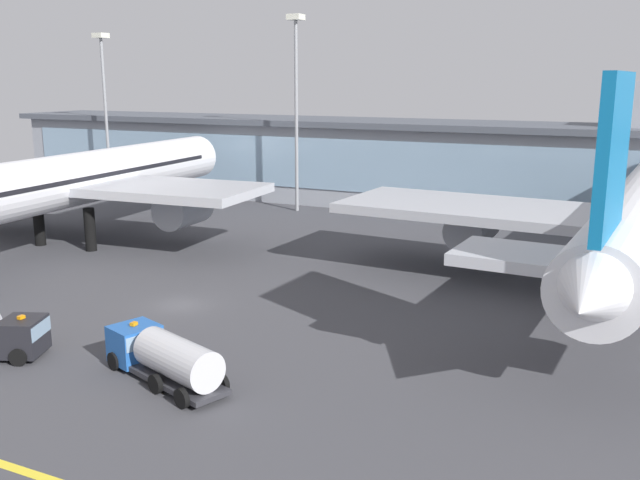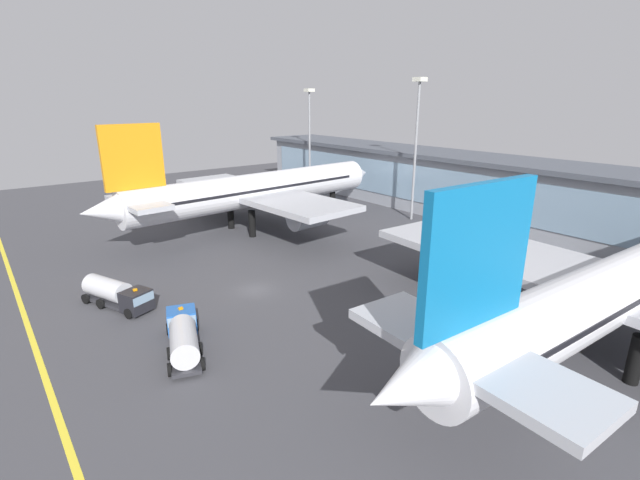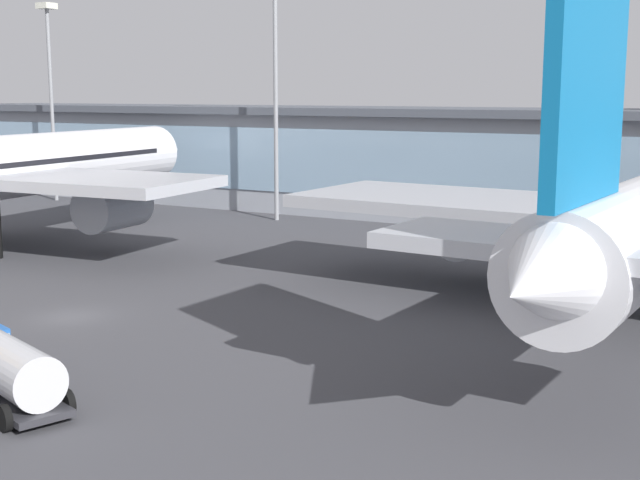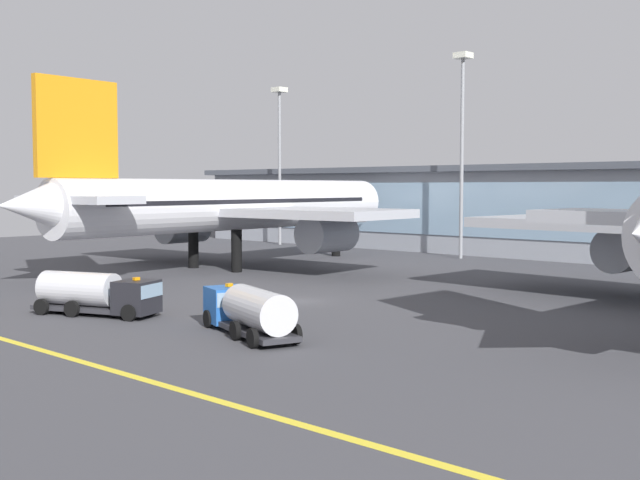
{
  "view_description": "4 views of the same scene",
  "coord_description": "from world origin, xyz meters",
  "px_view_note": "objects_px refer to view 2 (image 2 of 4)",
  "views": [
    {
      "loc": [
        31.66,
        -41.34,
        16.78
      ],
      "look_at": [
        8.11,
        7.78,
        4.3
      ],
      "focal_mm": 39.33,
      "sensor_mm": 36.0,
      "label": 1
    },
    {
      "loc": [
        42.49,
        -23.74,
        21.32
      ],
      "look_at": [
        -2.04,
        11.19,
        3.41
      ],
      "focal_mm": 25.21,
      "sensor_mm": 36.0,
      "label": 2
    },
    {
      "loc": [
        36.93,
        -35.9,
        13.11
      ],
      "look_at": [
        8.45,
        14.87,
        3.09
      ],
      "focal_mm": 48.55,
      "sensor_mm": 36.0,
      "label": 3
    },
    {
      "loc": [
        41.53,
        -42.19,
        8.72
      ],
      "look_at": [
        -6.16,
        9.41,
        3.92
      ],
      "focal_mm": 43.97,
      "sensor_mm": 36.0,
      "label": 4
    }
  ],
  "objects_px": {
    "airliner_near_right": "(622,287)",
    "baggage_tug_near": "(118,294)",
    "apron_light_mast_centre": "(309,126)",
    "fuel_tanker_truck": "(183,334)",
    "airliner_near_left": "(256,191)",
    "apron_light_mast_west": "(417,130)"
  },
  "relations": [
    {
      "from": "apron_light_mast_centre",
      "to": "airliner_near_right",
      "type": "bearing_deg",
      "value": -16.87
    },
    {
      "from": "baggage_tug_near",
      "to": "airliner_near_left",
      "type": "bearing_deg",
      "value": 100.15
    },
    {
      "from": "baggage_tug_near",
      "to": "apron_light_mast_centre",
      "type": "relative_size",
      "value": 0.4
    },
    {
      "from": "apron_light_mast_centre",
      "to": "airliner_near_left",
      "type": "bearing_deg",
      "value": -52.41
    },
    {
      "from": "fuel_tanker_truck",
      "to": "baggage_tug_near",
      "type": "relative_size",
      "value": 1.0
    },
    {
      "from": "airliner_near_right",
      "to": "baggage_tug_near",
      "type": "xyz_separation_m",
      "value": [
        -35.99,
        -31.29,
        -4.75
      ]
    },
    {
      "from": "airliner_near_left",
      "to": "fuel_tanker_truck",
      "type": "xyz_separation_m",
      "value": [
        29.58,
        -25.0,
        -5.12
      ]
    },
    {
      "from": "baggage_tug_near",
      "to": "apron_light_mast_centre",
      "type": "height_order",
      "value": "apron_light_mast_centre"
    },
    {
      "from": "airliner_near_left",
      "to": "apron_light_mast_centre",
      "type": "height_order",
      "value": "apron_light_mast_centre"
    },
    {
      "from": "airliner_near_left",
      "to": "apron_light_mast_centre",
      "type": "xyz_separation_m",
      "value": [
        -20.29,
        26.36,
        8.7
      ]
    },
    {
      "from": "fuel_tanker_truck",
      "to": "apron_light_mast_centre",
      "type": "xyz_separation_m",
      "value": [
        -49.87,
        51.36,
        13.82
      ]
    },
    {
      "from": "apron_light_mast_centre",
      "to": "apron_light_mast_west",
      "type": "bearing_deg",
      "value": -1.44
    },
    {
      "from": "airliner_near_left",
      "to": "airliner_near_right",
      "type": "bearing_deg",
      "value": -89.56
    },
    {
      "from": "fuel_tanker_truck",
      "to": "baggage_tug_near",
      "type": "distance_m",
      "value": 12.73
    },
    {
      "from": "airliner_near_left",
      "to": "apron_light_mast_west",
      "type": "height_order",
      "value": "apron_light_mast_west"
    },
    {
      "from": "airliner_near_left",
      "to": "baggage_tug_near",
      "type": "bearing_deg",
      "value": -151.92
    },
    {
      "from": "apron_light_mast_west",
      "to": "apron_light_mast_centre",
      "type": "xyz_separation_m",
      "value": [
        -32.26,
        0.81,
        -0.73
      ]
    },
    {
      "from": "airliner_near_right",
      "to": "baggage_tug_near",
      "type": "relative_size",
      "value": 6.05
    },
    {
      "from": "airliner_near_left",
      "to": "fuel_tanker_truck",
      "type": "height_order",
      "value": "airliner_near_left"
    },
    {
      "from": "fuel_tanker_truck",
      "to": "airliner_near_right",
      "type": "bearing_deg",
      "value": -109.48
    },
    {
      "from": "baggage_tug_near",
      "to": "apron_light_mast_centre",
      "type": "bearing_deg",
      "value": 102.95
    },
    {
      "from": "fuel_tanker_truck",
      "to": "apron_light_mast_west",
      "type": "height_order",
      "value": "apron_light_mast_west"
    }
  ]
}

